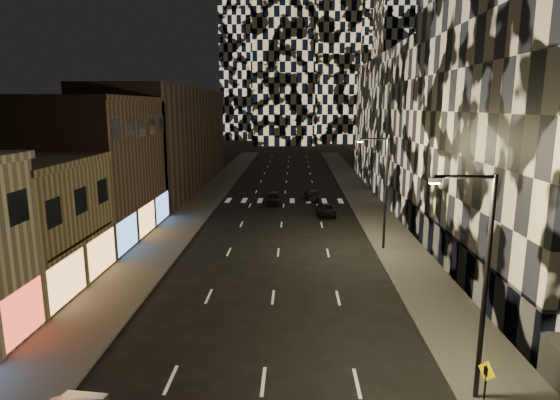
# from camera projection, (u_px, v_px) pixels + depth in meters

# --- Properties ---
(sidewalk_left) EXTENTS (4.00, 120.00, 0.15)m
(sidewalk_left) POSITION_uv_depth(u_px,v_px,m) (204.00, 200.00, 58.53)
(sidewalk_left) COLOR #47443F
(sidewalk_left) RESTS_ON ground
(sidewalk_right) EXTENTS (4.00, 120.00, 0.15)m
(sidewalk_right) POSITION_uv_depth(u_px,v_px,m) (365.00, 201.00, 57.91)
(sidewalk_right) COLOR #47443F
(sidewalk_right) RESTS_ON ground
(curb_left) EXTENTS (0.20, 120.00, 0.15)m
(curb_left) POSITION_uv_depth(u_px,v_px,m) (221.00, 200.00, 58.47)
(curb_left) COLOR #4C4C47
(curb_left) RESTS_ON ground
(curb_right) EXTENTS (0.20, 120.00, 0.15)m
(curb_right) POSITION_uv_depth(u_px,v_px,m) (348.00, 200.00, 57.97)
(curb_right) COLOR #4C4C47
(curb_right) RESTS_ON ground
(retail_tan) EXTENTS (10.00, 10.00, 8.00)m
(retail_tan) POSITION_uv_depth(u_px,v_px,m) (5.00, 228.00, 29.56)
(retail_tan) COLOR brown
(retail_tan) RESTS_ON ground
(retail_brown) EXTENTS (10.00, 15.00, 12.00)m
(retail_brown) POSITION_uv_depth(u_px,v_px,m) (89.00, 170.00, 41.41)
(retail_brown) COLOR #493329
(retail_brown) RESTS_ON ground
(retail_filler_left) EXTENTS (10.00, 40.00, 14.00)m
(retail_filler_left) POSITION_uv_depth(u_px,v_px,m) (168.00, 138.00, 67.18)
(retail_filler_left) COLOR #493329
(retail_filler_left) RESTS_ON ground
(midrise_base) EXTENTS (0.60, 25.00, 3.00)m
(midrise_base) POSITION_uv_depth(u_px,v_px,m) (452.00, 253.00, 32.57)
(midrise_base) COLOR #383838
(midrise_base) RESTS_ON ground
(midrise_filler_right) EXTENTS (16.00, 40.00, 18.00)m
(midrise_filler_right) POSITION_uv_depth(u_px,v_px,m) (434.00, 126.00, 62.69)
(midrise_filler_right) COLOR #232326
(midrise_filler_right) RESTS_ON ground
(streetlight_near) EXTENTS (2.55, 0.25, 9.00)m
(streetlight_near) POSITION_uv_depth(u_px,v_px,m) (480.00, 273.00, 17.73)
(streetlight_near) COLOR black
(streetlight_near) RESTS_ON sidewalk_right
(streetlight_far) EXTENTS (2.55, 0.25, 9.00)m
(streetlight_far) POSITION_uv_depth(u_px,v_px,m) (383.00, 185.00, 37.32)
(streetlight_far) COLOR black
(streetlight_far) RESTS_ON sidewalk_right
(car_dark_midlane) EXTENTS (1.78, 4.36, 1.48)m
(car_dark_midlane) POSITION_uv_depth(u_px,v_px,m) (274.00, 198.00, 56.13)
(car_dark_midlane) COLOR black
(car_dark_midlane) RESTS_ON ground
(car_dark_oncoming) EXTENTS (1.89, 4.41, 1.27)m
(car_dark_oncoming) POSITION_uv_depth(u_px,v_px,m) (312.00, 195.00, 58.65)
(car_dark_oncoming) COLOR black
(car_dark_oncoming) RESTS_ON ground
(car_dark_rightlane) EXTENTS (2.02, 4.26, 1.18)m
(car_dark_rightlane) POSITION_uv_depth(u_px,v_px,m) (326.00, 210.00, 50.22)
(car_dark_rightlane) COLOR black
(car_dark_rightlane) RESTS_ON ground
(ped_sign) EXTENTS (0.32, 0.76, 2.39)m
(ped_sign) POSITION_uv_depth(u_px,v_px,m) (486.00, 381.00, 17.02)
(ped_sign) COLOR black
(ped_sign) RESTS_ON sidewalk_right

